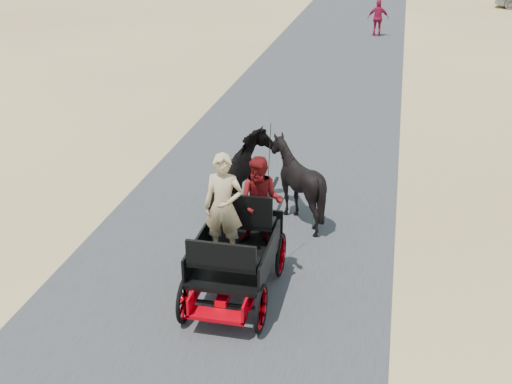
% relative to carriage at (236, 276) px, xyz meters
% --- Properties ---
extents(ground, '(140.00, 140.00, 0.00)m').
position_rel_carriage_xyz_m(ground, '(-0.38, 1.88, -0.36)').
color(ground, tan).
extents(road, '(6.00, 140.00, 0.01)m').
position_rel_carriage_xyz_m(road, '(-0.38, 1.88, -0.35)').
color(road, '#38383A').
rests_on(road, ground).
extents(carriage, '(1.30, 2.40, 0.72)m').
position_rel_carriage_xyz_m(carriage, '(0.00, 0.00, 0.00)').
color(carriage, black).
rests_on(carriage, ground).
extents(horse_left, '(0.91, 2.01, 1.70)m').
position_rel_carriage_xyz_m(horse_left, '(-0.55, 3.00, 0.49)').
color(horse_left, black).
rests_on(horse_left, ground).
extents(horse_right, '(1.37, 1.54, 1.70)m').
position_rel_carriage_xyz_m(horse_right, '(0.55, 3.00, 0.49)').
color(horse_right, black).
rests_on(horse_right, ground).
extents(driver_man, '(0.66, 0.43, 1.80)m').
position_rel_carriage_xyz_m(driver_man, '(-0.20, 0.05, 1.26)').
color(driver_man, tan).
rests_on(driver_man, carriage).
extents(passenger_woman, '(0.77, 0.60, 1.58)m').
position_rel_carriage_xyz_m(passenger_woman, '(0.30, 0.60, 1.15)').
color(passenger_woman, '#660C0F').
rests_on(passenger_woman, carriage).
extents(pedestrian, '(1.04, 0.49, 1.73)m').
position_rel_carriage_xyz_m(pedestrian, '(1.30, 23.19, 0.50)').
color(pedestrian, maroon).
rests_on(pedestrian, ground).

